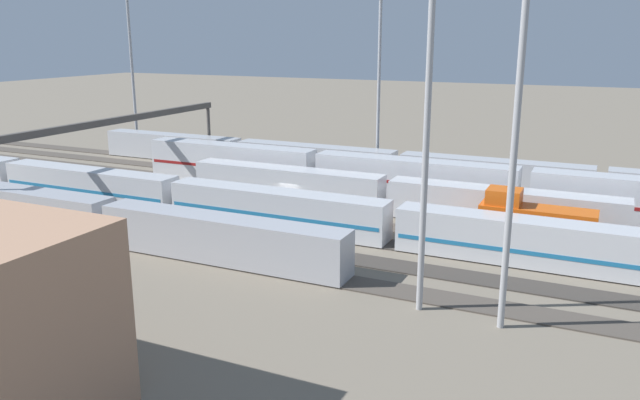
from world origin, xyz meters
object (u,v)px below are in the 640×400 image
at_px(train_on_track_7, 110,221).
at_px(signal_gantry, 116,126).
at_px(train_on_track_2, 413,181).
at_px(train_on_track_3, 503,208).
at_px(light_mast_2, 379,57).
at_px(light_mast_0, 129,23).
at_px(train_on_track_5, 257,207).
at_px(train_on_track_4, 533,224).
at_px(light_mast_3, 432,12).
at_px(light_mast_1, 525,15).
at_px(train_on_track_0, 399,167).

xyz_separation_m(train_on_track_7, signal_gantry, (14.65, -17.50, 5.71)).
height_order(train_on_track_2, train_on_track_3, train_on_track_2).
bearing_deg(light_mast_2, light_mast_0, -0.82).
relative_size(train_on_track_5, train_on_track_3, 1.61).
bearing_deg(train_on_track_4, light_mast_3, 72.59).
relative_size(train_on_track_2, signal_gantry, 1.79).
bearing_deg(train_on_track_7, train_on_track_2, -130.38).
relative_size(train_on_track_3, light_mast_2, 2.92).
relative_size(light_mast_0, light_mast_3, 1.03).
xyz_separation_m(light_mast_0, light_mast_1, (-65.62, 41.41, -0.74)).
bearing_deg(train_on_track_2, train_on_track_7, 49.62).
bearing_deg(train_on_track_7, signal_gantry, -50.06).
height_order(train_on_track_0, light_mast_3, light_mast_3).
bearing_deg(train_on_track_5, train_on_track_0, -104.67).
bearing_deg(light_mast_0, train_on_track_3, 163.29).
height_order(train_on_track_7, light_mast_0, light_mast_0).
bearing_deg(light_mast_1, train_on_track_4, -89.40).
relative_size(light_mast_0, light_mast_1, 1.04).
distance_m(light_mast_2, light_mast_3, 44.27).
height_order(train_on_track_4, light_mast_2, light_mast_2).
xyz_separation_m(train_on_track_0, light_mast_0, (46.30, -3.61, 18.37)).
height_order(light_mast_2, signal_gantry, light_mast_2).
xyz_separation_m(train_on_track_7, light_mast_3, (-29.99, 2.34, 17.91)).
bearing_deg(train_on_track_2, light_mast_3, 107.72).
distance_m(train_on_track_5, signal_gantry, 26.15).
bearing_deg(light_mast_3, light_mast_2, -66.24).
bearing_deg(light_mast_3, light_mast_0, -34.31).
bearing_deg(light_mast_2, train_on_track_3, 137.65).
relative_size(train_on_track_5, signal_gantry, 2.87).
height_order(train_on_track_5, train_on_track_0, train_on_track_5).
bearing_deg(signal_gantry, light_mast_1, 158.00).
bearing_deg(train_on_track_0, light_mast_3, 110.15).
xyz_separation_m(train_on_track_2, light_mast_1, (-14.36, 27.81, 17.04)).
xyz_separation_m(train_on_track_0, signal_gantry, (30.94, 17.50, 5.71)).
bearing_deg(light_mast_2, signal_gantry, 37.33).
height_order(train_on_track_7, light_mast_1, light_mast_1).
bearing_deg(signal_gantry, train_on_track_2, -168.20).
distance_m(train_on_track_4, light_mast_2, 35.41).
bearing_deg(train_on_track_3, train_on_track_2, -24.99).
distance_m(train_on_track_2, light_mast_2, 20.61).
height_order(light_mast_2, light_mast_3, light_mast_3).
relative_size(light_mast_3, signal_gantry, 0.80).
height_order(train_on_track_5, light_mast_3, light_mast_3).
distance_m(train_on_track_2, train_on_track_3, 11.85).
distance_m(train_on_track_7, train_on_track_0, 38.61).
bearing_deg(light_mast_2, train_on_track_2, 124.76).
xyz_separation_m(light_mast_1, light_mast_2, (23.39, -40.81, -3.84)).
distance_m(train_on_track_4, train_on_track_3, 6.07).
bearing_deg(train_on_track_7, light_mast_1, 175.49).
xyz_separation_m(train_on_track_5, light_mast_1, (-25.87, 12.81, 17.60)).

